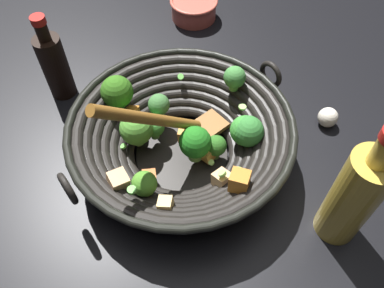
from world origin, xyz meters
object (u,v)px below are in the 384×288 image
Objects in this scene: wok at (181,136)px; soy_sauce_bottle at (55,65)px; cooking_oil_bottle at (355,196)px; garlic_bulb at (328,117)px; prep_bowl at (194,8)px.

wok reaches higher than soy_sauce_bottle.
wok is 2.11× the size of soy_sauce_bottle.
cooking_oil_bottle is (-0.10, -0.27, 0.04)m from wok.
garlic_bulb is at bearing -90.66° from soy_sauce_bottle.
soy_sauce_bottle is 4.73× the size of garlic_bulb.
cooking_oil_bottle is at bearing -149.46° from prep_bowl.
soy_sauce_bottle is 0.60m from cooking_oil_bottle.
cooking_oil_bottle reaches higher than wok.
wok is at bearing -174.33° from prep_bowl.
cooking_oil_bottle reaches higher than prep_bowl.
garlic_bulb is at bearing -134.78° from prep_bowl.
soy_sauce_bottle is (0.13, 0.28, 0.01)m from wok.
garlic_bulb is (-0.31, -0.31, -0.01)m from prep_bowl.
soy_sauce_bottle is at bearing 65.01° from wok.
prep_bowl is at bearing -37.53° from soy_sauce_bottle.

